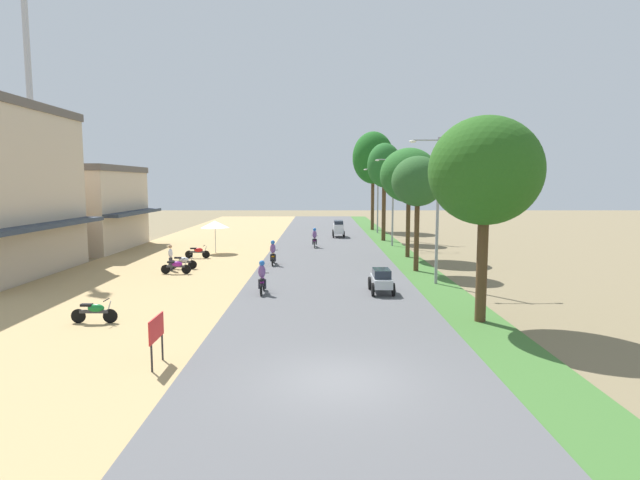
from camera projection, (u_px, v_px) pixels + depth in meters
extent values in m
plane|color=#7A6B4C|center=(338.00, 383.00, 14.06)|extent=(180.00, 180.00, 0.00)
cube|color=#565659|center=(338.00, 382.00, 14.06)|extent=(9.00, 140.00, 0.08)
cube|color=#3D6B2D|center=(545.00, 382.00, 14.06)|extent=(2.40, 140.00, 0.06)
cube|color=#2D3847|center=(50.00, 225.00, 29.32)|extent=(1.20, 12.01, 0.25)
cube|color=#C6B299|center=(84.00, 211.00, 42.18)|extent=(7.27, 10.04, 6.40)
cube|color=#2D3847|center=(135.00, 212.00, 42.19)|extent=(1.20, 10.04, 0.25)
cube|color=#59514C|center=(82.00, 169.00, 41.80)|extent=(7.47, 10.24, 0.50)
cylinder|color=#B2B2B7|center=(30.00, 87.00, 37.79)|extent=(0.44, 0.44, 25.10)
cylinder|color=black|center=(110.00, 316.00, 19.86)|extent=(0.56, 0.06, 0.56)
cylinder|color=black|center=(79.00, 316.00, 19.86)|extent=(0.56, 0.06, 0.56)
cube|color=#333338|center=(94.00, 312.00, 19.84)|extent=(1.12, 0.12, 0.12)
ellipsoid|color=#14722D|center=(96.00, 308.00, 19.83)|extent=(0.64, 0.28, 0.32)
cube|color=black|center=(87.00, 305.00, 19.81)|extent=(0.44, 0.20, 0.10)
cylinder|color=#A5A8AD|center=(109.00, 309.00, 19.83)|extent=(0.26, 0.05, 0.68)
cylinder|color=black|center=(107.00, 300.00, 19.79)|extent=(0.04, 0.54, 0.04)
cylinder|color=black|center=(186.00, 269.00, 30.65)|extent=(0.56, 0.06, 0.56)
cylinder|color=black|center=(166.00, 269.00, 30.65)|extent=(0.56, 0.06, 0.56)
cube|color=#333338|center=(176.00, 266.00, 30.63)|extent=(1.12, 0.12, 0.12)
ellipsoid|color=#8C1E8C|center=(177.00, 264.00, 30.61)|extent=(0.64, 0.28, 0.32)
cube|color=black|center=(171.00, 262.00, 30.60)|extent=(0.44, 0.20, 0.10)
cylinder|color=#A5A8AD|center=(185.00, 265.00, 30.62)|extent=(0.26, 0.05, 0.68)
cylinder|color=black|center=(184.00, 259.00, 30.58)|extent=(0.04, 0.54, 0.04)
cylinder|color=black|center=(193.00, 265.00, 32.41)|extent=(0.56, 0.06, 0.56)
cylinder|color=black|center=(173.00, 265.00, 32.41)|extent=(0.56, 0.06, 0.56)
cube|color=#333338|center=(183.00, 262.00, 32.39)|extent=(1.12, 0.12, 0.12)
ellipsoid|color=silver|center=(184.00, 260.00, 32.37)|extent=(0.64, 0.28, 0.32)
cube|color=black|center=(178.00, 258.00, 32.36)|extent=(0.44, 0.20, 0.10)
cylinder|color=#A5A8AD|center=(192.00, 260.00, 32.38)|extent=(0.26, 0.05, 0.68)
cylinder|color=black|center=(190.00, 255.00, 32.34)|extent=(0.04, 0.54, 0.04)
cylinder|color=black|center=(206.00, 254.00, 37.08)|extent=(0.56, 0.06, 0.56)
cylinder|color=black|center=(189.00, 254.00, 37.08)|extent=(0.56, 0.06, 0.56)
cube|color=#333338|center=(198.00, 252.00, 37.06)|extent=(1.12, 0.12, 0.12)
ellipsoid|color=red|center=(199.00, 250.00, 37.04)|extent=(0.64, 0.28, 0.32)
cube|color=black|center=(194.00, 248.00, 37.03)|extent=(0.44, 0.20, 0.10)
cylinder|color=#A5A8AD|center=(205.00, 251.00, 37.05)|extent=(0.26, 0.05, 0.68)
cylinder|color=black|center=(204.00, 246.00, 37.00)|extent=(0.04, 0.54, 0.04)
cylinder|color=#262628|center=(152.00, 358.00, 14.71)|extent=(0.06, 0.06, 0.80)
cylinder|color=#262628|center=(163.00, 347.00, 15.70)|extent=(0.06, 0.06, 0.80)
cube|color=red|center=(157.00, 328.00, 15.12)|extent=(0.04, 1.30, 0.70)
cylinder|color=#99999E|center=(216.00, 240.00, 39.79)|extent=(0.05, 0.05, 2.10)
cone|color=white|center=(215.00, 224.00, 39.65)|extent=(2.20, 2.20, 0.55)
cylinder|color=#33333D|center=(172.00, 264.00, 31.90)|extent=(0.14, 0.14, 0.82)
cylinder|color=#33333D|center=(170.00, 264.00, 31.73)|extent=(0.14, 0.14, 0.82)
ellipsoid|color=silver|center=(171.00, 253.00, 31.74)|extent=(0.30, 0.40, 0.56)
sphere|color=#9E7556|center=(170.00, 247.00, 31.69)|extent=(0.22, 0.22, 0.22)
cylinder|color=#4C351E|center=(482.00, 262.00, 19.93)|extent=(0.42, 0.42, 4.75)
ellipsoid|color=#255819|center=(485.00, 171.00, 19.54)|extent=(4.32, 4.32, 4.17)
cylinder|color=#4C351E|center=(417.00, 233.00, 31.49)|extent=(0.31, 0.31, 4.70)
ellipsoid|color=#285625|center=(418.00, 181.00, 31.14)|extent=(3.19, 3.19, 3.07)
cylinder|color=#4C351E|center=(408.00, 224.00, 37.46)|extent=(0.31, 0.31, 4.91)
ellipsoid|color=#256123|center=(409.00, 175.00, 37.07)|extent=(4.21, 4.21, 3.95)
cylinder|color=#4C351E|center=(384.00, 209.00, 48.24)|extent=(0.38, 0.38, 5.95)
ellipsoid|color=#216124|center=(385.00, 165.00, 47.78)|extent=(3.20, 3.20, 4.14)
cylinder|color=#4C351E|center=(373.00, 201.00, 59.41)|extent=(0.38, 0.38, 6.70)
ellipsoid|color=#1A5A1B|center=(373.00, 158.00, 58.86)|extent=(4.75, 4.75, 5.97)
cylinder|color=gray|center=(438.00, 211.00, 27.30)|extent=(0.16, 0.16, 7.83)
cylinder|color=gray|center=(426.00, 140.00, 26.89)|extent=(1.40, 0.08, 0.08)
ellipsoid|color=silver|center=(413.00, 141.00, 26.90)|extent=(0.36, 0.20, 0.14)
cylinder|color=gray|center=(453.00, 140.00, 26.89)|extent=(1.40, 0.08, 0.08)
ellipsoid|color=silver|center=(466.00, 141.00, 26.89)|extent=(0.36, 0.20, 0.14)
cylinder|color=gray|center=(393.00, 202.00, 44.08)|extent=(0.16, 0.16, 7.59)
cylinder|color=gray|center=(385.00, 159.00, 43.67)|extent=(1.40, 0.08, 0.08)
ellipsoid|color=silver|center=(377.00, 160.00, 43.68)|extent=(0.36, 0.20, 0.14)
cylinder|color=gray|center=(402.00, 159.00, 43.67)|extent=(1.40, 0.08, 0.08)
ellipsoid|color=silver|center=(410.00, 160.00, 43.68)|extent=(0.36, 0.20, 0.14)
cylinder|color=gray|center=(378.00, 200.00, 55.57)|extent=(0.16, 0.16, 7.09)
cylinder|color=gray|center=(372.00, 169.00, 55.19)|extent=(1.40, 0.08, 0.08)
ellipsoid|color=silver|center=(365.00, 170.00, 55.20)|extent=(0.36, 0.20, 0.14)
cylinder|color=gray|center=(385.00, 169.00, 55.19)|extent=(1.40, 0.08, 0.08)
ellipsoid|color=silver|center=(391.00, 170.00, 55.20)|extent=(0.36, 0.20, 0.14)
cylinder|color=brown|center=(409.00, 198.00, 48.25)|extent=(0.20, 0.20, 8.26)
cube|color=#473323|center=(410.00, 159.00, 47.85)|extent=(1.80, 0.10, 0.10)
cube|color=#B7BCC1|center=(381.00, 281.00, 25.30)|extent=(0.88, 2.25, 0.44)
cube|color=#232B38|center=(382.00, 273.00, 25.16)|extent=(0.81, 1.30, 0.40)
cylinder|color=black|center=(394.00, 290.00, 24.53)|extent=(0.11, 0.64, 0.64)
cylinder|color=black|center=(373.00, 290.00, 24.53)|extent=(0.11, 0.64, 0.64)
cylinder|color=black|center=(389.00, 283.00, 26.14)|extent=(0.11, 0.64, 0.64)
cylinder|color=black|center=(370.00, 283.00, 26.14)|extent=(0.11, 0.64, 0.64)
cube|color=silver|center=(339.00, 229.00, 51.51)|extent=(0.95, 2.40, 0.95)
cube|color=#232B38|center=(339.00, 222.00, 51.33)|extent=(0.87, 2.00, 0.35)
cylinder|color=black|center=(344.00, 234.00, 50.70)|extent=(0.12, 0.68, 0.68)
cylinder|color=black|center=(334.00, 234.00, 50.70)|extent=(0.12, 0.68, 0.68)
cylinder|color=black|center=(343.00, 233.00, 52.42)|extent=(0.12, 0.68, 0.68)
cylinder|color=black|center=(333.00, 233.00, 52.42)|extent=(0.12, 0.68, 0.68)
cylinder|color=black|center=(264.00, 285.00, 25.81)|extent=(0.06, 0.56, 0.56)
cylinder|color=black|center=(261.00, 290.00, 24.58)|extent=(0.06, 0.56, 0.56)
cube|color=#333338|center=(263.00, 284.00, 25.18)|extent=(0.12, 1.12, 0.12)
ellipsoid|color=#8C1E8C|center=(263.00, 281.00, 25.24)|extent=(0.28, 0.64, 0.32)
cube|color=black|center=(262.00, 280.00, 24.87)|extent=(0.20, 0.44, 0.10)
cylinder|color=#A5A8AD|center=(264.00, 280.00, 25.72)|extent=(0.05, 0.26, 0.68)
cylinder|color=black|center=(264.00, 273.00, 25.62)|extent=(0.54, 0.04, 0.04)
ellipsoid|color=#724C8C|center=(262.00, 271.00, 24.90)|extent=(0.36, 0.28, 0.64)
sphere|color=blue|center=(262.00, 263.00, 24.90)|extent=(0.28, 0.28, 0.28)
cylinder|color=#2D2D38|center=(260.00, 284.00, 25.08)|extent=(0.12, 0.12, 0.48)
cylinder|color=#2D2D38|center=(265.00, 284.00, 25.08)|extent=(0.12, 0.12, 0.48)
cylinder|color=black|center=(274.00, 259.00, 34.61)|extent=(0.06, 0.56, 0.56)
cylinder|color=black|center=(273.00, 262.00, 33.38)|extent=(0.06, 0.56, 0.56)
cube|color=#333338|center=(273.00, 258.00, 33.97)|extent=(0.12, 1.12, 0.12)
ellipsoid|color=orange|center=(273.00, 256.00, 34.04)|extent=(0.28, 0.64, 0.32)
cube|color=black|center=(273.00, 255.00, 33.67)|extent=(0.20, 0.44, 0.10)
cylinder|color=#A5A8AD|center=(274.00, 255.00, 34.52)|extent=(0.05, 0.26, 0.68)
cylinder|color=black|center=(274.00, 250.00, 34.42)|extent=(0.54, 0.04, 0.04)
ellipsoid|color=#724C8C|center=(273.00, 248.00, 33.70)|extent=(0.36, 0.28, 0.64)
sphere|color=blue|center=(273.00, 242.00, 33.70)|extent=(0.28, 0.28, 0.28)
cylinder|color=#2D2D38|center=(271.00, 258.00, 33.87)|extent=(0.12, 0.12, 0.48)
cylinder|color=#2D2D38|center=(275.00, 258.00, 33.87)|extent=(0.12, 0.12, 0.48)
cylinder|color=black|center=(315.00, 243.00, 43.88)|extent=(0.06, 0.56, 0.56)
cylinder|color=black|center=(315.00, 245.00, 42.65)|extent=(0.06, 0.56, 0.56)
cube|color=#333338|center=(315.00, 242.00, 43.25)|extent=(0.12, 1.12, 0.12)
ellipsoid|color=#8C1E8C|center=(315.00, 240.00, 43.31)|extent=(0.28, 0.64, 0.32)
cube|color=black|center=(315.00, 239.00, 42.94)|extent=(0.20, 0.44, 0.10)
cylinder|color=#A5A8AD|center=(315.00, 240.00, 43.79)|extent=(0.05, 0.26, 0.68)
cylinder|color=black|center=(315.00, 236.00, 43.69)|extent=(0.54, 0.04, 0.04)
ellipsoid|color=#724C8C|center=(315.00, 234.00, 42.98)|extent=(0.36, 0.28, 0.64)
sphere|color=blue|center=(315.00, 230.00, 42.97)|extent=(0.28, 0.28, 0.28)
cylinder|color=#2D2D38|center=(313.00, 242.00, 43.15)|extent=(0.12, 0.12, 0.48)
cylinder|color=#2D2D38|center=(316.00, 242.00, 43.15)|extent=(0.12, 0.12, 0.48)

